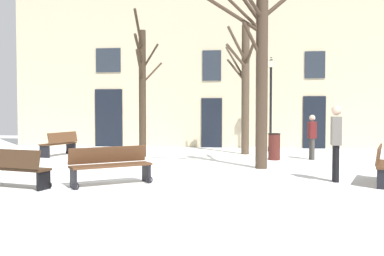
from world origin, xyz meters
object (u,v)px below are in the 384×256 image
Objects in this scene: tree_left_of_center at (142,87)px; streetlamp at (271,94)px; person_strolling at (312,135)px; bench_near_lamp at (60,144)px; tree_center at (261,70)px; person_near_bench at (336,139)px; tree_near_facade at (245,86)px; bench_far_corner at (13,168)px; bench_back_to_back_right at (111,165)px; litter_bin at (274,146)px.

tree_left_of_center reaches higher than streetlamp.
streetlamp is at bearing 15.99° from person_strolling.
streetlamp is 2.30× the size of bench_near_lamp.
person_near_bench is at bearing -51.84° from tree_center.
bench_far_corner is at bearing -122.92° from tree_near_facade.
tree_near_facade is at bearing -156.01° from person_near_bench.
tree_center is 5.35m from bench_back_to_back_right.
tree_left_of_center reaches higher than bench_far_corner.
tree_near_facade reaches higher than person_near_bench.
tree_near_facade is 3.22× the size of person_strolling.
streetlamp reaches higher than person_near_bench.
tree_center is 3.14× the size of bench_far_corner.
bench_far_corner is (-5.11, -7.89, -2.22)m from tree_near_facade.
tree_left_of_center reaches higher than tree_near_facade.
tree_center is 1.11× the size of tree_near_facade.
person_near_bench is (1.70, -2.16, -1.85)m from tree_center.
litter_bin is (-0.08, -3.13, -1.93)m from streetlamp.
streetlamp is 4.26× the size of litter_bin.
tree_near_facade is 2.84× the size of bench_far_corner.
tree_center is at bearing -32.61° from tree_left_of_center.
streetlamp is (1.09, 1.32, -0.27)m from tree_near_facade.
tree_center is at bearing -136.88° from person_near_bench.
tree_left_of_center reaches higher than litter_bin.
bench_near_lamp is 6.98m from bench_back_to_back_right.
tree_left_of_center is 5.57× the size of litter_bin.
bench_far_corner is 7.46m from person_near_bench.
tree_near_facade is 1.74m from streetlamp.
bench_far_corner is 1.13× the size of person_strolling.
tree_near_facade is at bearing -108.94° from bench_far_corner.
bench_near_lamp is 0.95× the size of bench_back_to_back_right.
tree_left_of_center is 2.87× the size of bench_back_to_back_right.
tree_left_of_center is 6.99m from bench_far_corner.
tree_near_facade reaches higher than person_strolling.
bench_far_corner is at bearing -123.96° from streetlamp.
bench_near_lamp is at bearing 81.98° from person_strolling.
tree_center reaches higher than bench_far_corner.
tree_left_of_center is 2.91× the size of bench_far_corner.
bench_far_corner is at bearing -101.93° from tree_left_of_center.
bench_back_to_back_right reaches higher than bench_far_corner.
tree_left_of_center is 2.80× the size of person_near_bench.
tree_center reaches higher than person_strolling.
tree_left_of_center is 3.30× the size of person_strolling.
tree_left_of_center reaches higher than bench_back_to_back_right.
bench_back_to_back_right is (3.82, -5.85, 0.00)m from bench_near_lamp.
bench_near_lamp is at bearing -168.51° from tree_near_facade.
person_strolling is at bearing -33.98° from tree_near_facade.
tree_left_of_center is at bearing -124.48° from person_near_bench.
tree_near_facade is (-0.44, 4.03, -0.21)m from tree_center.
bench_near_lamp is 0.97× the size of bench_far_corner.
litter_bin is (0.58, 2.23, -2.41)m from tree_center.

